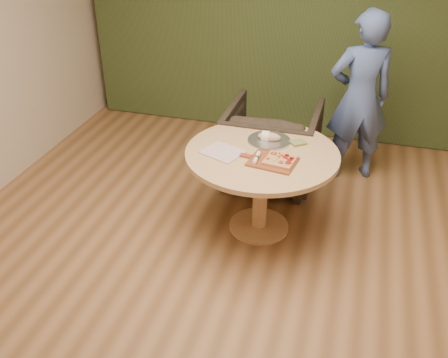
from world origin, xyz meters
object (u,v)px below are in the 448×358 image
bread_roll (268,136)px  person_standing (360,98)px  serving_tray (269,141)px  cutlery_roll (257,158)px  armchair (272,141)px  flatbread_pizza (280,160)px  pedestal_table (261,167)px  pizza_paddle (271,161)px

bread_roll → person_standing: person_standing is taller
serving_tray → bread_roll: (-0.01, 0.00, 0.04)m
serving_tray → person_standing: 1.17m
cutlery_roll → armchair: 1.04m
bread_roll → armchair: size_ratio=0.22×
flatbread_pizza → armchair: size_ratio=0.28×
flatbread_pizza → bread_roll: bread_roll is taller
pedestal_table → armchair: size_ratio=1.40×
cutlery_roll → serving_tray: size_ratio=0.56×
cutlery_roll → armchair: size_ratio=0.23×
bread_roll → person_standing: size_ratio=0.12×
pedestal_table → pizza_paddle: size_ratio=2.66×
bread_roll → cutlery_roll: bearing=-92.7°
cutlery_roll → serving_tray: (0.03, 0.36, -0.02)m
armchair → bread_roll: bearing=97.4°
pedestal_table → cutlery_roll: cutlery_roll is taller
person_standing → cutlery_roll: bearing=42.9°
cutlery_roll → bread_roll: (0.02, 0.36, 0.01)m
pedestal_table → serving_tray: serving_tray is taller
person_standing → serving_tray: bearing=35.8°
pedestal_table → armchair: (-0.07, 0.82, -0.17)m
serving_tray → person_standing: size_ratio=0.21×
pizza_paddle → armchair: armchair is taller
flatbread_pizza → person_standing: bearing=68.2°
person_standing → armchair: bearing=4.5°
cutlery_roll → person_standing: (0.70, 1.32, 0.05)m
pedestal_table → serving_tray: bearing=85.1°
flatbread_pizza → person_standing: 1.40m
person_standing → pizza_paddle: bearing=46.7°
pizza_paddle → armchair: (-0.17, 0.97, -0.32)m
flatbread_pizza → serving_tray: 0.37m
pizza_paddle → bread_roll: bearing=114.4°
flatbread_pizza → armchair: 1.05m
pedestal_table → flatbread_pizza: flatbread_pizza is taller
flatbread_pizza → serving_tray: bearing=114.6°
pedestal_table → flatbread_pizza: 0.28m
armchair → pedestal_table: bearing=95.3°
pedestal_table → person_standing: 1.36m
bread_roll → armchair: armchair is taller
cutlery_roll → serving_tray: bearing=85.9°
cutlery_roll → bread_roll: size_ratio=1.02×
pedestal_table → armchair: bearing=94.7°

